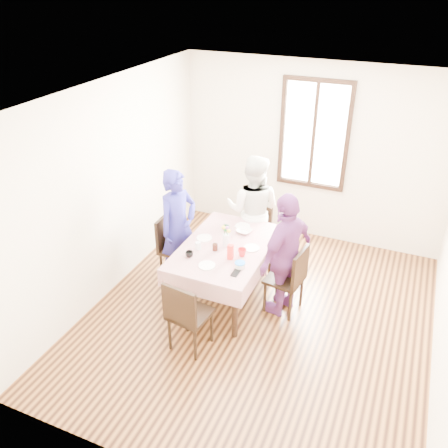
{
  "coord_description": "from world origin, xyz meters",
  "views": [
    {
      "loc": [
        1.4,
        -4.34,
        3.83
      ],
      "look_at": [
        -0.54,
        0.18,
        1.1
      ],
      "focal_mm": 37.79,
      "sensor_mm": 36.0,
      "label": 1
    }
  ],
  "objects_px": {
    "chair_left": "(178,249)",
    "person_right": "(285,254)",
    "dining_table": "(226,272)",
    "chair_right": "(284,279)",
    "chair_near": "(190,313)",
    "chair_far": "(253,231)",
    "person_far": "(253,210)",
    "person_left": "(178,227)"
  },
  "relations": [
    {
      "from": "chair_far",
      "to": "chair_near",
      "type": "xyz_separation_m",
      "value": [
        0.0,
        -1.99,
        0.0
      ]
    },
    {
      "from": "person_right",
      "to": "chair_far",
      "type": "bearing_deg",
      "value": -123.21
    },
    {
      "from": "chair_far",
      "to": "person_left",
      "type": "height_order",
      "value": "person_left"
    },
    {
      "from": "chair_left",
      "to": "chair_near",
      "type": "distance_m",
      "value": 1.36
    },
    {
      "from": "chair_right",
      "to": "person_far",
      "type": "relative_size",
      "value": 0.57
    },
    {
      "from": "chair_right",
      "to": "person_far",
      "type": "distance_m",
      "value": 1.25
    },
    {
      "from": "dining_table",
      "to": "person_left",
      "type": "height_order",
      "value": "person_left"
    },
    {
      "from": "chair_far",
      "to": "person_far",
      "type": "distance_m",
      "value": 0.35
    },
    {
      "from": "chair_left",
      "to": "person_left",
      "type": "bearing_deg",
      "value": 88.32
    },
    {
      "from": "chair_left",
      "to": "chair_right",
      "type": "relative_size",
      "value": 1.0
    },
    {
      "from": "chair_far",
      "to": "chair_right",
      "type": "bearing_deg",
      "value": 135.39
    },
    {
      "from": "person_left",
      "to": "person_far",
      "type": "xyz_separation_m",
      "value": [
        0.74,
        0.84,
        0.01
      ]
    },
    {
      "from": "dining_table",
      "to": "chair_right",
      "type": "distance_m",
      "value": 0.77
    },
    {
      "from": "dining_table",
      "to": "chair_left",
      "type": "xyz_separation_m",
      "value": [
        -0.76,
        0.14,
        0.08
      ]
    },
    {
      "from": "chair_right",
      "to": "person_far",
      "type": "xyz_separation_m",
      "value": [
        -0.76,
        0.93,
        0.35
      ]
    },
    {
      "from": "dining_table",
      "to": "person_right",
      "type": "xyz_separation_m",
      "value": [
        0.74,
        0.05,
        0.43
      ]
    },
    {
      "from": "chair_right",
      "to": "chair_far",
      "type": "xyz_separation_m",
      "value": [
        -0.76,
        0.95,
        0.0
      ]
    },
    {
      "from": "chair_near",
      "to": "person_right",
      "type": "bearing_deg",
      "value": 61.86
    },
    {
      "from": "dining_table",
      "to": "chair_near",
      "type": "xyz_separation_m",
      "value": [
        0.0,
        -0.99,
        0.08
      ]
    },
    {
      "from": "chair_left",
      "to": "person_right",
      "type": "height_order",
      "value": "person_right"
    },
    {
      "from": "chair_left",
      "to": "chair_near",
      "type": "height_order",
      "value": "same"
    },
    {
      "from": "dining_table",
      "to": "chair_right",
      "type": "xyz_separation_m",
      "value": [
        0.76,
        0.05,
        0.08
      ]
    },
    {
      "from": "chair_right",
      "to": "chair_far",
      "type": "relative_size",
      "value": 1.0
    },
    {
      "from": "chair_far",
      "to": "person_left",
      "type": "relative_size",
      "value": 0.57
    },
    {
      "from": "chair_right",
      "to": "chair_far",
      "type": "distance_m",
      "value": 1.22
    },
    {
      "from": "chair_right",
      "to": "chair_near",
      "type": "xyz_separation_m",
      "value": [
        -0.76,
        -1.04,
        0.0
      ]
    },
    {
      "from": "chair_far",
      "to": "person_far",
      "type": "bearing_deg",
      "value": 96.61
    },
    {
      "from": "chair_left",
      "to": "person_left",
      "type": "distance_m",
      "value": 0.34
    },
    {
      "from": "chair_right",
      "to": "chair_near",
      "type": "height_order",
      "value": "same"
    },
    {
      "from": "chair_far",
      "to": "chair_near",
      "type": "relative_size",
      "value": 1.0
    },
    {
      "from": "chair_left",
      "to": "person_far",
      "type": "height_order",
      "value": "person_far"
    },
    {
      "from": "chair_far",
      "to": "person_left",
      "type": "bearing_deg",
      "value": 55.77
    },
    {
      "from": "chair_near",
      "to": "person_far",
      "type": "relative_size",
      "value": 0.57
    },
    {
      "from": "chair_left",
      "to": "person_right",
      "type": "xyz_separation_m",
      "value": [
        1.5,
        -0.09,
        0.35
      ]
    },
    {
      "from": "dining_table",
      "to": "person_far",
      "type": "height_order",
      "value": "person_far"
    },
    {
      "from": "dining_table",
      "to": "chair_right",
      "type": "bearing_deg",
      "value": 3.39
    },
    {
      "from": "person_far",
      "to": "person_left",
      "type": "bearing_deg",
      "value": 42.68
    },
    {
      "from": "dining_table",
      "to": "person_left",
      "type": "distance_m",
      "value": 0.86
    },
    {
      "from": "chair_near",
      "to": "person_right",
      "type": "distance_m",
      "value": 1.32
    },
    {
      "from": "chair_left",
      "to": "person_right",
      "type": "distance_m",
      "value": 1.55
    },
    {
      "from": "person_left",
      "to": "chair_near",
      "type": "bearing_deg",
      "value": -124.99
    },
    {
      "from": "person_left",
      "to": "person_far",
      "type": "distance_m",
      "value": 1.12
    }
  ]
}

